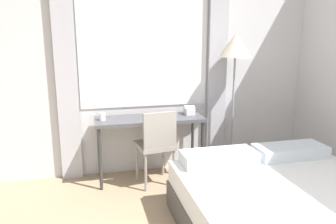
{
  "coord_description": "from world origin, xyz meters",
  "views": [
    {
      "loc": [
        -0.76,
        -0.81,
        1.7
      ],
      "look_at": [
        0.04,
        2.5,
        0.92
      ],
      "focal_mm": 35.0,
      "sensor_mm": 36.0,
      "label": 1
    }
  ],
  "objects_px": {
    "standing_lamp": "(235,53)",
    "telephone": "(189,110)",
    "desk": "(150,124)",
    "book": "(156,117)",
    "desk_chair": "(157,142)",
    "mug": "(102,117)",
    "bed": "(299,221)"
  },
  "relations": [
    {
      "from": "standing_lamp",
      "to": "telephone",
      "type": "bearing_deg",
      "value": 176.44
    },
    {
      "from": "desk",
      "to": "standing_lamp",
      "type": "height_order",
      "value": "standing_lamp"
    },
    {
      "from": "desk",
      "to": "book",
      "type": "height_order",
      "value": "book"
    },
    {
      "from": "desk_chair",
      "to": "mug",
      "type": "xyz_separation_m",
      "value": [
        -0.59,
        0.21,
        0.28
      ]
    },
    {
      "from": "book",
      "to": "telephone",
      "type": "bearing_deg",
      "value": 11.39
    },
    {
      "from": "mug",
      "to": "telephone",
      "type": "bearing_deg",
      "value": 2.88
    },
    {
      "from": "desk_chair",
      "to": "desk",
      "type": "bearing_deg",
      "value": 91.67
    },
    {
      "from": "bed",
      "to": "telephone",
      "type": "height_order",
      "value": "telephone"
    },
    {
      "from": "book",
      "to": "desk_chair",
      "type": "bearing_deg",
      "value": -100.57
    },
    {
      "from": "telephone",
      "to": "book",
      "type": "distance_m",
      "value": 0.44
    },
    {
      "from": "bed",
      "to": "telephone",
      "type": "relative_size",
      "value": 12.53
    },
    {
      "from": "desk",
      "to": "mug",
      "type": "xyz_separation_m",
      "value": [
        -0.55,
        0.0,
        0.12
      ]
    },
    {
      "from": "bed",
      "to": "book",
      "type": "relative_size",
      "value": 6.44
    },
    {
      "from": "mug",
      "to": "desk",
      "type": "bearing_deg",
      "value": -0.01
    },
    {
      "from": "desk",
      "to": "mug",
      "type": "relative_size",
      "value": 14.62
    },
    {
      "from": "standing_lamp",
      "to": "book",
      "type": "relative_size",
      "value": 5.68
    },
    {
      "from": "telephone",
      "to": "mug",
      "type": "distance_m",
      "value": 1.06
    },
    {
      "from": "standing_lamp",
      "to": "book",
      "type": "bearing_deg",
      "value": -176.98
    },
    {
      "from": "desk_chair",
      "to": "book",
      "type": "xyz_separation_m",
      "value": [
        0.03,
        0.18,
        0.25
      ]
    },
    {
      "from": "bed",
      "to": "standing_lamp",
      "type": "xyz_separation_m",
      "value": [
        0.15,
        1.66,
        1.26
      ]
    },
    {
      "from": "mug",
      "to": "desk_chair",
      "type": "bearing_deg",
      "value": -19.89
    },
    {
      "from": "desk_chair",
      "to": "book",
      "type": "relative_size",
      "value": 2.93
    },
    {
      "from": "bed",
      "to": "book",
      "type": "distance_m",
      "value": 1.9
    },
    {
      "from": "standing_lamp",
      "to": "book",
      "type": "xyz_separation_m",
      "value": [
        -1.0,
        -0.05,
        -0.73
      ]
    },
    {
      "from": "telephone",
      "to": "standing_lamp",
      "type": "bearing_deg",
      "value": -3.56
    },
    {
      "from": "desk",
      "to": "desk_chair",
      "type": "bearing_deg",
      "value": -79.78
    },
    {
      "from": "desk",
      "to": "bed",
      "type": "height_order",
      "value": "desk"
    },
    {
      "from": "standing_lamp",
      "to": "mug",
      "type": "height_order",
      "value": "standing_lamp"
    },
    {
      "from": "desk_chair",
      "to": "bed",
      "type": "height_order",
      "value": "desk_chair"
    },
    {
      "from": "desk",
      "to": "standing_lamp",
      "type": "distance_m",
      "value": 1.34
    },
    {
      "from": "desk",
      "to": "telephone",
      "type": "height_order",
      "value": "telephone"
    },
    {
      "from": "desk",
      "to": "desk_chair",
      "type": "height_order",
      "value": "desk_chair"
    }
  ]
}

